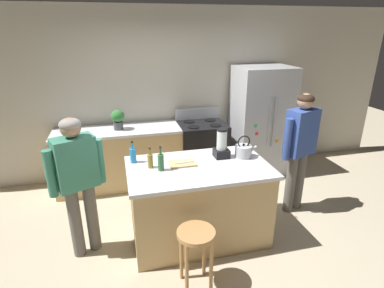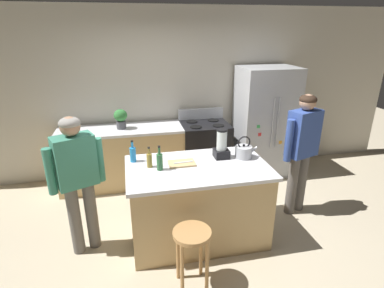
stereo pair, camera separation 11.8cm
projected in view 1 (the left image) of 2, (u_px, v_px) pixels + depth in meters
name	position (u px, v px, depth m)	size (l,w,h in m)	color
ground_plane	(198.00, 235.00, 3.75)	(14.00, 14.00, 0.00)	beige
back_wall	(167.00, 94.00, 5.03)	(8.00, 0.10, 2.70)	beige
kitchen_island	(198.00, 202.00, 3.58)	(1.58, 0.95, 0.93)	tan
back_counter_run	(123.00, 157.00, 4.80)	(2.00, 0.64, 0.93)	tan
refrigerator	(261.00, 121.00, 5.13)	(0.90, 0.73, 1.80)	#B7BABF
stove_range	(202.00, 150.00, 5.07)	(0.76, 0.65, 1.11)	black
person_by_island_left	(77.00, 176.00, 3.16)	(0.58, 0.36, 1.57)	#66605B
person_by_sink_right	(300.00, 143.00, 3.95)	(0.59, 0.34, 1.63)	#66605B
bar_stool	(196.00, 244.00, 2.86)	(0.36, 0.36, 0.63)	#B7844C
potted_plant	(118.00, 118.00, 4.57)	(0.20, 0.20, 0.30)	#4C4C51
blender_appliance	(222.00, 145.00, 3.60)	(0.17, 0.17, 0.35)	black
bottle_soda	(133.00, 155.00, 3.47)	(0.07, 0.07, 0.26)	#268CD8
bottle_olive_oil	(161.00, 162.00, 3.28)	(0.07, 0.07, 0.28)	#2D6638
bottle_vinegar	(150.00, 160.00, 3.35)	(0.06, 0.06, 0.24)	olive
tea_kettle	(243.00, 151.00, 3.63)	(0.28, 0.20, 0.27)	#B7BABF
cutting_board	(183.00, 164.00, 3.45)	(0.30, 0.20, 0.02)	tan
chef_knife	(184.00, 162.00, 3.45)	(0.22, 0.03, 0.01)	#B7BABF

